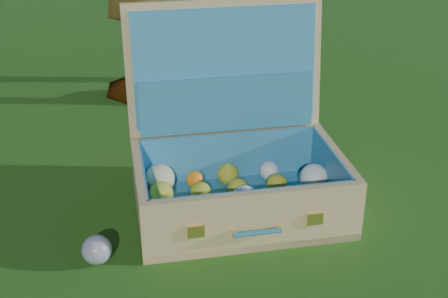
% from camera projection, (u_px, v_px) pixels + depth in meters
% --- Properties ---
extents(ground, '(60.00, 60.00, 0.00)m').
position_uv_depth(ground, '(287.00, 198.00, 1.73)').
color(ground, '#215114').
rests_on(ground, ground).
extents(stray_ball, '(0.07, 0.07, 0.07)m').
position_uv_depth(stray_ball, '(97.00, 250.00, 1.45)').
color(stray_ball, '#4674B6').
rests_on(stray_ball, ground).
extents(suitcase, '(0.67, 0.62, 0.52)m').
position_uv_depth(suitcase, '(234.00, 152.00, 1.66)').
color(suitcase, tan).
rests_on(suitcase, ground).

